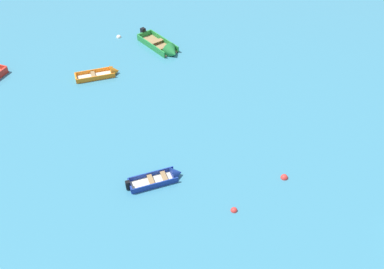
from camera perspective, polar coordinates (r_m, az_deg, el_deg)
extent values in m
cube|color=beige|center=(23.65, -5.27, -6.40)|extent=(2.64, 1.89, 0.09)
cube|color=navy|center=(23.86, -5.60, -5.42)|extent=(2.39, 1.23, 0.37)
cube|color=navy|center=(23.25, -4.98, -6.93)|extent=(2.39, 1.23, 0.37)
cube|color=navy|center=(23.39, -8.42, -6.95)|extent=(0.48, 0.83, 0.37)
cone|color=navy|center=(23.79, -2.10, -5.32)|extent=(0.93, 1.04, 0.86)
cube|color=#937047|center=(23.48, -5.63, -6.13)|extent=(0.61, 0.84, 0.03)
cube|color=#937047|center=(23.60, -3.82, -5.67)|extent=(0.61, 0.84, 0.03)
cube|color=black|center=(23.29, -8.71, -6.80)|extent=(0.32, 0.32, 0.51)
cube|color=beige|center=(32.69, -13.00, 7.71)|extent=(2.87, 1.98, 0.09)
cube|color=orange|center=(33.05, -13.16, 8.36)|extent=(2.62, 1.24, 0.36)
cube|color=orange|center=(32.20, -12.90, 7.46)|extent=(2.62, 1.24, 0.36)
cube|color=orange|center=(32.59, -15.50, 7.41)|extent=(0.50, 0.93, 0.36)
cone|color=orange|center=(32.71, -10.47, 8.45)|extent=(0.99, 1.14, 0.96)
cube|color=#937047|center=(32.58, -13.31, 7.97)|extent=(0.64, 0.94, 0.03)
cube|color=#99754C|center=(36.04, -4.70, 11.99)|extent=(3.59, 3.59, 0.13)
cube|color=#288C3D|center=(36.30, -3.79, 12.60)|extent=(2.84, 2.84, 0.51)
cube|color=#288C3D|center=(35.61, -5.66, 11.90)|extent=(2.84, 2.84, 0.51)
cube|color=#288C3D|center=(37.42, -6.50, 13.34)|extent=(1.07, 1.08, 0.51)
cone|color=#288C3D|center=(34.47, -2.72, 11.06)|extent=(1.59, 1.59, 1.35)
cube|color=#937047|center=(36.05, -4.92, 12.52)|extent=(1.18, 1.18, 0.03)
cube|color=#937047|center=(35.22, -3.82, 11.85)|extent=(1.18, 1.18, 0.03)
cube|color=black|center=(37.46, -6.66, 13.67)|extent=(0.51, 0.51, 0.72)
cube|color=red|center=(34.86, -24.60, 7.48)|extent=(0.54, 1.47, 0.51)
sphere|color=silver|center=(37.86, -9.92, 12.89)|extent=(0.42, 0.42, 0.42)
sphere|color=red|center=(22.38, 5.73, -10.25)|extent=(0.36, 0.36, 0.36)
sphere|color=red|center=(24.38, 12.43, -5.77)|extent=(0.43, 0.43, 0.43)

